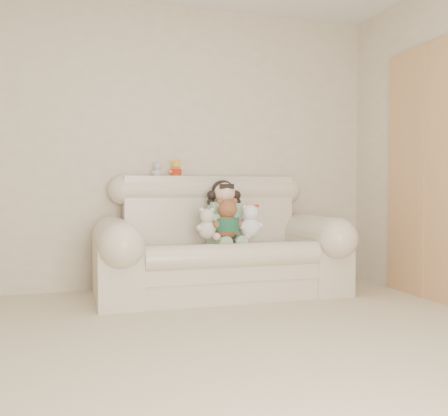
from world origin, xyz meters
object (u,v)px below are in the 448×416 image
(sofa, at_px, (221,235))
(brown_teddy, at_px, (227,214))
(cream_teddy, at_px, (207,220))
(seated_child, at_px, (224,212))
(white_cat, at_px, (250,217))

(sofa, relative_size, brown_teddy, 5.32)
(cream_teddy, bearing_deg, seated_child, 50.95)
(seated_child, distance_m, brown_teddy, 0.22)
(sofa, distance_m, brown_teddy, 0.23)
(brown_teddy, distance_m, cream_teddy, 0.18)
(cream_teddy, bearing_deg, brown_teddy, -0.54)
(brown_teddy, bearing_deg, white_cat, -16.83)
(seated_child, height_order, brown_teddy, seated_child)
(brown_teddy, relative_size, cream_teddy, 1.31)
(seated_child, relative_size, white_cat, 1.72)
(sofa, relative_size, cream_teddy, 6.99)
(seated_child, xyz_separation_m, cream_teddy, (-0.21, -0.19, -0.06))
(seated_child, distance_m, white_cat, 0.27)
(white_cat, bearing_deg, seated_child, 146.98)
(sofa, xyz_separation_m, cream_teddy, (-0.15, -0.11, 0.14))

